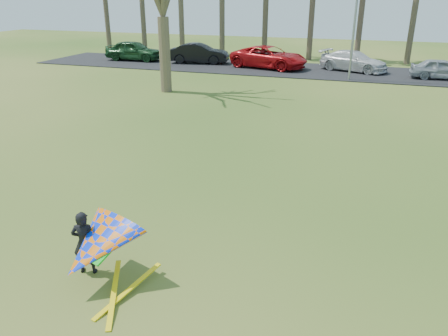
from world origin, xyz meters
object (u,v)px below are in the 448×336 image
(car_2, at_px, (269,57))
(car_3, at_px, (354,61))
(streetlight, at_px, (359,9))
(car_1, at_px, (199,53))
(kite_flyer, at_px, (95,247))
(car_0, at_px, (134,50))
(car_4, at_px, (441,69))

(car_2, bearing_deg, car_3, -69.47)
(streetlight, distance_m, car_2, 7.88)
(car_1, height_order, car_2, car_2)
(car_3, distance_m, kite_flyer, 27.97)
(car_1, height_order, car_3, car_1)
(car_0, bearing_deg, car_2, -93.38)
(streetlight, relative_size, car_2, 1.36)
(streetlight, bearing_deg, kite_flyer, -98.14)
(streetlight, relative_size, car_1, 1.68)
(streetlight, bearing_deg, car_0, 169.70)
(car_1, bearing_deg, kite_flyer, -171.45)
(car_0, height_order, car_3, car_0)
(car_1, relative_size, car_2, 0.81)
(car_1, bearing_deg, streetlight, -115.30)
(streetlight, height_order, car_4, streetlight)
(streetlight, bearing_deg, car_2, 154.36)
(car_0, distance_m, kite_flyer, 31.07)
(kite_flyer, bearing_deg, car_0, 118.16)
(kite_flyer, bearing_deg, car_1, 107.70)
(car_2, height_order, car_3, car_2)
(streetlight, xyz_separation_m, kite_flyer, (-3.45, -24.10, -3.63))
(streetlight, height_order, car_3, streetlight)
(car_3, bearing_deg, kite_flyer, -165.35)
(car_1, bearing_deg, car_0, 83.44)
(car_2, bearing_deg, streetlight, -100.91)
(streetlight, distance_m, car_4, 7.10)
(car_2, distance_m, car_4, 11.96)
(car_0, distance_m, car_3, 18.00)
(car_0, bearing_deg, streetlight, -102.44)
(car_2, bearing_deg, car_1, 99.75)
(car_1, distance_m, car_2, 5.97)
(streetlight, distance_m, car_0, 18.75)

